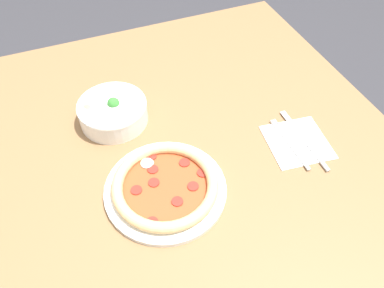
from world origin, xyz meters
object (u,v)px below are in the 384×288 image
knife (306,142)px  fork (290,144)px  bowl (113,111)px  pizza (165,186)px

knife → fork: bearing=80.4°
bowl → fork: (0.39, -0.25, -0.03)m
pizza → bowl: bearing=101.3°
bowl → knife: size_ratio=0.83×
pizza → knife: 0.38m
pizza → knife: bearing=0.8°
bowl → knife: (0.43, -0.26, -0.03)m
fork → knife: (0.04, -0.01, -0.00)m
pizza → fork: 0.34m
pizza → fork: (0.34, 0.01, -0.01)m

